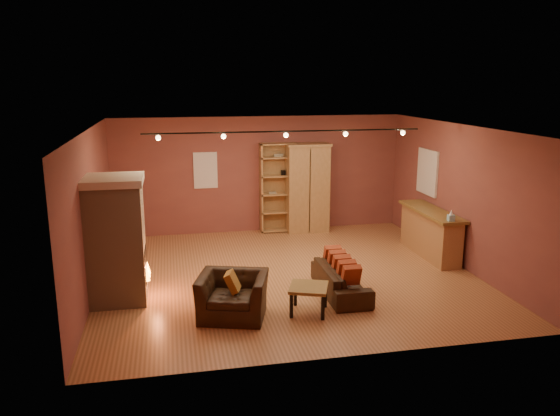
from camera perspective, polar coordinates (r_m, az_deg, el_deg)
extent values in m
plane|color=#995E36|center=(10.53, 0.82, -7.00)|extent=(7.00, 7.00, 0.00)
plane|color=brown|center=(9.91, 0.87, 8.37)|extent=(7.00, 7.00, 0.00)
cube|color=brown|center=(13.26, -2.16, 3.51)|extent=(7.00, 0.02, 2.80)
cube|color=brown|center=(10.00, -19.15, -0.46)|extent=(0.02, 6.50, 2.80)
cube|color=brown|center=(11.39, 18.33, 1.21)|extent=(0.02, 6.50, 2.80)
cube|color=tan|center=(9.47, -16.72, -3.54)|extent=(0.90, 0.90, 2.00)
cube|color=beige|center=(9.23, -17.15, 2.78)|extent=(0.98, 0.98, 0.12)
cube|color=black|center=(9.56, -14.10, -5.73)|extent=(0.10, 0.65, 0.55)
cone|color=orange|center=(9.60, -13.70, -6.39)|extent=(0.10, 0.10, 0.22)
cube|color=white|center=(13.07, -7.80, 3.92)|extent=(0.56, 0.04, 0.86)
cube|color=tan|center=(13.37, -0.30, 2.25)|extent=(0.89, 0.04, 2.18)
cube|color=tan|center=(13.15, -1.99, 2.05)|extent=(0.04, 0.35, 2.18)
cube|color=tan|center=(13.31, 1.62, 2.19)|extent=(0.04, 0.35, 2.18)
cube|color=gray|center=(13.22, -0.80, 1.59)|extent=(0.18, 0.12, 0.05)
cube|color=black|center=(13.18, 0.34, 3.70)|extent=(0.10, 0.10, 0.12)
cube|color=tan|center=(13.47, -0.17, -2.26)|extent=(0.89, 0.35, 0.04)
cube|color=tan|center=(13.35, -0.17, -0.38)|extent=(0.89, 0.35, 0.04)
cube|color=tan|center=(13.26, -0.17, 1.49)|extent=(0.89, 0.35, 0.03)
cube|color=tan|center=(13.17, -0.17, 3.39)|extent=(0.89, 0.35, 0.04)
cube|color=tan|center=(13.10, -0.17, 5.31)|extent=(0.89, 0.35, 0.04)
cube|color=tan|center=(13.06, -0.17, 6.72)|extent=(0.89, 0.35, 0.04)
cube|color=tan|center=(13.29, 2.85, 2.00)|extent=(1.01, 0.55, 2.10)
cube|color=olive|center=(13.03, 3.14, 1.77)|extent=(0.02, 0.01, 2.00)
cube|color=tan|center=(13.12, 2.90, 6.64)|extent=(1.07, 0.61, 0.06)
cube|color=#B28152|center=(11.95, 15.40, -2.66)|extent=(0.44, 1.95, 0.93)
cube|color=olive|center=(11.83, 15.55, -0.35)|extent=(0.56, 2.07, 0.06)
cube|color=#8BC3DF|center=(11.02, 17.44, -0.97)|extent=(0.14, 0.14, 0.13)
cone|color=white|center=(10.99, 17.48, -0.40)|extent=(0.08, 0.08, 0.10)
cube|color=white|center=(12.54, 15.15, 3.65)|extent=(0.05, 0.90, 1.00)
imported|color=black|center=(9.60, 6.38, -7.06)|extent=(0.50, 1.67, 0.65)
cube|color=#A13C20|center=(9.04, 7.46, -6.96)|extent=(0.30, 0.23, 0.36)
cube|color=#A13C20|center=(9.28, 6.92, -6.39)|extent=(0.30, 0.23, 0.36)
cube|color=#A13C20|center=(9.53, 6.41, -5.85)|extent=(0.30, 0.23, 0.36)
cube|color=#A13C20|center=(9.78, 5.93, -5.33)|extent=(0.30, 0.23, 0.36)
cube|color=#A13C20|center=(10.03, 5.47, -4.85)|extent=(0.30, 0.23, 0.36)
imported|color=black|center=(8.65, -4.97, -8.41)|extent=(1.20, 0.95, 0.92)
cube|color=#B57A2E|center=(8.61, -4.99, -7.69)|extent=(0.31, 0.35, 0.34)
cube|color=olive|center=(8.77, 3.02, -8.30)|extent=(0.76, 0.76, 0.05)
cube|color=black|center=(8.59, 1.80, -10.43)|extent=(0.05, 0.05, 0.39)
cube|color=black|center=(8.70, 5.01, -10.13)|extent=(0.05, 0.05, 0.39)
cube|color=black|center=(9.03, 1.07, -9.20)|extent=(0.05, 0.05, 0.39)
cube|color=black|center=(9.14, 4.13, -8.94)|extent=(0.05, 0.05, 0.39)
cylinder|color=black|center=(10.11, 0.63, 8.01)|extent=(5.20, 0.03, 0.03)
sphere|color=#FFD88C|center=(9.90, -12.61, 7.18)|extent=(0.09, 0.09, 0.09)
sphere|color=#FFD88C|center=(9.94, -5.92, 7.45)|extent=(0.09, 0.09, 0.09)
sphere|color=#FFD88C|center=(10.12, 0.63, 7.62)|extent=(0.09, 0.09, 0.09)
sphere|color=#FFD88C|center=(10.42, 6.88, 7.69)|extent=(0.09, 0.09, 0.09)
sphere|color=#FFD88C|center=(10.84, 12.71, 7.68)|extent=(0.09, 0.09, 0.09)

